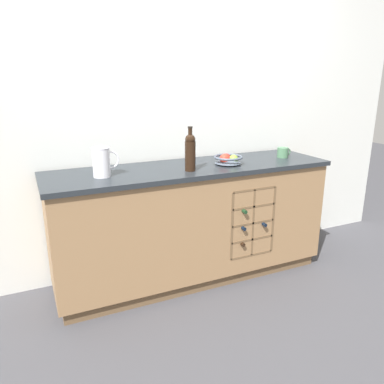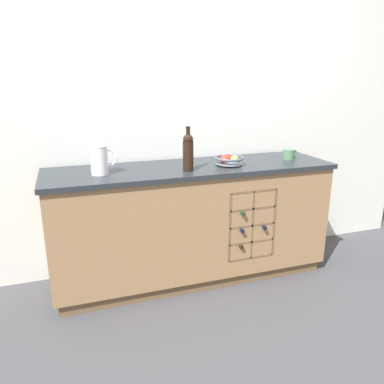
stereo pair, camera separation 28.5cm
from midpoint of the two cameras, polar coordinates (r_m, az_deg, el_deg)
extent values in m
plane|color=#424247|center=(3.13, -2.67, -12.67)|extent=(14.00, 14.00, 0.00)
cube|color=silver|center=(3.06, -5.49, 11.79)|extent=(4.52, 0.06, 2.55)
cube|color=brown|center=(3.11, -2.68, -11.95)|extent=(2.06, 0.49, 0.09)
cube|color=#99724C|center=(2.92, -2.80, -4.35)|extent=(2.12, 0.55, 0.79)
cube|color=#23282D|center=(2.80, -2.92, 3.57)|extent=(2.16, 0.59, 0.03)
cube|color=brown|center=(2.93, 5.48, -4.16)|extent=(0.37, 0.01, 0.53)
cube|color=brown|center=(2.80, 2.73, -5.08)|extent=(0.02, 0.10, 0.53)
cube|color=brown|center=(2.98, 9.06, -3.92)|extent=(0.02, 0.10, 0.53)
cube|color=brown|center=(2.99, 5.84, -9.24)|extent=(0.37, 0.10, 0.02)
cube|color=brown|center=(2.93, 5.91, -6.90)|extent=(0.37, 0.10, 0.02)
cube|color=brown|center=(2.88, 5.99, -4.49)|extent=(0.37, 0.10, 0.02)
cube|color=brown|center=(2.84, 6.07, -1.99)|extent=(0.37, 0.10, 0.02)
cube|color=brown|center=(2.80, 6.16, 0.59)|extent=(0.37, 0.10, 0.02)
cube|color=brown|center=(2.88, 5.99, -4.49)|extent=(0.02, 0.10, 0.53)
cylinder|color=black|center=(2.99, 3.25, -6.77)|extent=(0.08, 0.20, 0.08)
cylinder|color=black|center=(2.88, 4.62, -7.82)|extent=(0.03, 0.09, 0.03)
cylinder|color=black|center=(2.94, 3.32, -4.46)|extent=(0.07, 0.21, 0.07)
cylinder|color=black|center=(2.82, 4.73, -5.44)|extent=(0.03, 0.09, 0.03)
cylinder|color=black|center=(3.01, 6.65, -4.04)|extent=(0.07, 0.18, 0.07)
cylinder|color=black|center=(2.90, 7.99, -4.86)|extent=(0.03, 0.08, 0.03)
cylinder|color=#19381E|center=(2.90, 3.32, -1.94)|extent=(0.08, 0.22, 0.08)
cylinder|color=#19381E|center=(2.77, 4.81, -2.87)|extent=(0.03, 0.09, 0.03)
cylinder|color=#4C5666|center=(2.86, 2.68, 4.31)|extent=(0.10, 0.10, 0.01)
cone|color=#4C5666|center=(2.85, 2.69, 4.94)|extent=(0.20, 0.20, 0.05)
torus|color=#4C5666|center=(2.85, 2.70, 5.30)|extent=(0.22, 0.22, 0.02)
sphere|color=red|center=(2.88, 2.43, 5.17)|extent=(0.07, 0.07, 0.07)
sphere|color=red|center=(2.82, 2.12, 5.02)|extent=(0.08, 0.08, 0.08)
sphere|color=#7FA838|center=(2.85, 3.52, 5.00)|extent=(0.07, 0.07, 0.07)
cylinder|color=white|center=(2.57, -16.78, 4.35)|extent=(0.12, 0.12, 0.20)
torus|color=white|center=(2.56, -16.96, 6.42)|extent=(0.12, 0.12, 0.01)
torus|color=white|center=(2.58, -15.47, 4.71)|extent=(0.12, 0.01, 0.12)
cylinder|color=#4C7A56|center=(3.16, 11.16, 5.90)|extent=(0.09, 0.09, 0.08)
torus|color=#4C7A56|center=(3.19, 11.87, 5.98)|extent=(0.06, 0.01, 0.06)
cylinder|color=black|center=(2.63, -3.38, 5.44)|extent=(0.08, 0.08, 0.21)
sphere|color=black|center=(2.61, -3.43, 7.99)|extent=(0.07, 0.07, 0.07)
cylinder|color=black|center=(2.61, -3.44, 8.68)|extent=(0.03, 0.03, 0.09)
cylinder|color=black|center=(2.60, -3.46, 9.79)|extent=(0.03, 0.03, 0.01)
camera|label=1|loc=(0.14, -92.86, -0.86)|focal=35.00mm
camera|label=2|loc=(0.14, 87.14, 0.86)|focal=35.00mm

